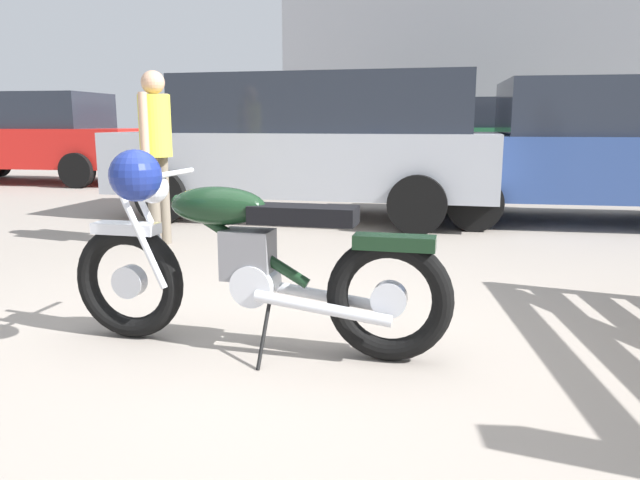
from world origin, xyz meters
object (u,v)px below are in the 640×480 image
(silver_sedan_mid, at_px, (460,132))
(dark_sedan_left, at_px, (312,142))
(bystander, at_px, (156,140))
(pale_sedan_back, at_px, (419,130))
(blue_hatchback_right, at_px, (588,152))
(vintage_motorcycle, at_px, (240,259))
(white_estate_far, at_px, (25,135))

(silver_sedan_mid, bearing_deg, dark_sedan_left, 82.67)
(bystander, xyz_separation_m, silver_sedan_mid, (1.53, 10.11, -0.08))
(pale_sedan_back, bearing_deg, blue_hatchback_right, -62.27)
(dark_sedan_left, bearing_deg, vintage_motorcycle, 99.73)
(dark_sedan_left, height_order, silver_sedan_mid, same)
(bystander, bearing_deg, silver_sedan_mid, 77.30)
(blue_hatchback_right, height_order, silver_sedan_mid, silver_sedan_mid)
(white_estate_far, distance_m, pale_sedan_back, 11.17)
(bystander, xyz_separation_m, blue_hatchback_right, (3.96, 2.97, -0.18))
(silver_sedan_mid, bearing_deg, blue_hatchback_right, 107.02)
(blue_hatchback_right, bearing_deg, dark_sedan_left, -176.87)
(pale_sedan_back, bearing_deg, vintage_motorcycle, -75.23)
(bystander, distance_m, dark_sedan_left, 2.31)
(silver_sedan_mid, bearing_deg, bystander, 79.63)
(blue_hatchback_right, xyz_separation_m, silver_sedan_mid, (-2.43, 7.14, 0.10))
(dark_sedan_left, xyz_separation_m, silver_sedan_mid, (0.77, 7.92, 0.00))
(white_estate_far, bearing_deg, blue_hatchback_right, -18.88)
(white_estate_far, distance_m, silver_sedan_mid, 9.60)
(vintage_motorcycle, distance_m, white_estate_far, 10.63)
(white_estate_far, bearing_deg, vintage_motorcycle, -49.35)
(vintage_motorcycle, xyz_separation_m, silver_sedan_mid, (-0.50, 12.30, 0.45))
(dark_sedan_left, bearing_deg, white_estate_far, -24.66)
(pale_sedan_back, bearing_deg, dark_sedan_left, -78.48)
(white_estate_far, relative_size, pale_sedan_back, 1.01)
(bystander, height_order, white_estate_far, white_estate_far)
(vintage_motorcycle, distance_m, pale_sedan_back, 16.22)
(white_estate_far, bearing_deg, dark_sedan_left, -28.60)
(blue_hatchback_right, relative_size, pale_sedan_back, 0.91)
(bystander, xyz_separation_m, dark_sedan_left, (0.76, 2.18, -0.08))
(pale_sedan_back, bearing_deg, silver_sedan_mid, -58.46)
(blue_hatchback_right, bearing_deg, vintage_motorcycle, -121.07)
(blue_hatchback_right, bearing_deg, pale_sedan_back, 100.24)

